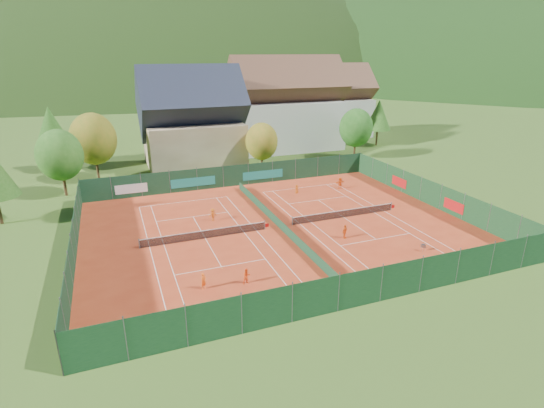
{
  "coord_description": "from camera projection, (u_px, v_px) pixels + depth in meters",
  "views": [
    {
      "loc": [
        -15.78,
        -38.89,
        17.89
      ],
      "look_at": [
        0.0,
        2.0,
        2.0
      ],
      "focal_mm": 28.0,
      "sensor_mm": 36.0,
      "label": 1
    }
  ],
  "objects": [
    {
      "name": "loose_ball_0",
      "position": [
        222.0,
        268.0,
        36.92
      ],
      "size": [
        0.07,
        0.07,
        0.07
      ],
      "primitive_type": "sphere",
      "color": "#CCD833",
      "rests_on": "ground"
    },
    {
      "name": "tree_west_back",
      "position": [
        51.0,
        128.0,
        64.95
      ],
      "size": [
        5.6,
        5.6,
        10.0
      ],
      "color": "#4E2C1C",
      "rests_on": "ground"
    },
    {
      "name": "fence_north",
      "position": [
        233.0,
        176.0,
        58.92
      ],
      "size": [
        40.0,
        0.1,
        3.0
      ],
      "color": "#153A23",
      "rests_on": "ground"
    },
    {
      "name": "court_markings_right",
      "position": [
        344.0,
        217.0,
        48.25
      ],
      "size": [
        11.03,
        23.83,
        0.0
      ],
      "color": "white",
      "rests_on": "ground"
    },
    {
      "name": "player_right_far_a",
      "position": [
        297.0,
        189.0,
        56.25
      ],
      "size": [
        0.67,
        0.54,
        1.19
      ],
      "primitive_type": "imported",
      "rotation": [
        0.0,
        0.0,
        3.46
      ],
      "color": "#CA5611",
      "rests_on": "ground"
    },
    {
      "name": "loose_ball_2",
      "position": [
        315.0,
        217.0,
        48.2
      ],
      "size": [
        0.07,
        0.07,
        0.07
      ],
      "primitive_type": "sphere",
      "color": "#CCD833",
      "rests_on": "ground"
    },
    {
      "name": "player_right_far_b",
      "position": [
        340.0,
        183.0,
        58.12
      ],
      "size": [
        1.49,
        0.52,
        1.59
      ],
      "primitive_type": "imported",
      "rotation": [
        0.0,
        0.0,
        3.18
      ],
      "color": "#F05C15",
      "rests_on": "ground"
    },
    {
      "name": "tree_west_front",
      "position": [
        60.0,
        155.0,
        53.81
      ],
      "size": [
        5.72,
        5.72,
        8.69
      ],
      "color": "#4C301B",
      "rests_on": "ground"
    },
    {
      "name": "court_markings_left",
      "position": [
        205.0,
        238.0,
        42.84
      ],
      "size": [
        11.03,
        23.83,
        0.0
      ],
      "color": "white",
      "rests_on": "ground"
    },
    {
      "name": "tree_east_mid",
      "position": [
        379.0,
        115.0,
        83.06
      ],
      "size": [
        5.04,
        5.04,
        9.0
      ],
      "color": "#4D371B",
      "rests_on": "ground"
    },
    {
      "name": "player_right_near",
      "position": [
        345.0,
        232.0,
        42.7
      ],
      "size": [
        0.92,
        0.74,
        1.46
      ],
      "primitive_type": "imported",
      "rotation": [
        0.0,
        0.0,
        0.54
      ],
      "color": "#EE5915",
      "rests_on": "ground"
    },
    {
      "name": "tree_west_mid",
      "position": [
        93.0,
        139.0,
        60.2
      ],
      "size": [
        6.44,
        6.44,
        9.78
      ],
      "color": "#4B311A",
      "rests_on": "ground"
    },
    {
      "name": "tree_east_front",
      "position": [
        356.0,
        128.0,
        72.89
      ],
      "size": [
        5.72,
        5.72,
        8.69
      ],
      "color": "#483119",
      "rests_on": "ground"
    },
    {
      "name": "hotel_block_a",
      "position": [
        286.0,
        110.0,
        80.03
      ],
      "size": [
        21.6,
        11.0,
        17.25
      ],
      "color": "silver",
      "rests_on": "ground"
    },
    {
      "name": "player_left_far",
      "position": [
        213.0,
        215.0,
        47.14
      ],
      "size": [
        1.02,
        0.74,
        1.43
      ],
      "primitive_type": "imported",
      "rotation": [
        0.0,
        0.0,
        3.38
      ],
      "color": "#D85913",
      "rests_on": "ground"
    },
    {
      "name": "chalet",
      "position": [
        193.0,
        125.0,
        68.59
      ],
      "size": [
        16.2,
        12.0,
        16.0
      ],
      "color": "#C5B18B",
      "rests_on": "ground"
    },
    {
      "name": "fence_east",
      "position": [
        430.0,
        193.0,
        51.86
      ],
      "size": [
        0.09,
        32.0,
        3.0
      ],
      "color": "#153A1C",
      "rests_on": "ground"
    },
    {
      "name": "clay_pad",
      "position": [
        279.0,
        227.0,
        45.55
      ],
      "size": [
        40.0,
        32.0,
        0.01
      ],
      "primitive_type": "cube",
      "color": "#AE3619",
      "rests_on": "ground"
    },
    {
      "name": "player_left_mid",
      "position": [
        247.0,
        276.0,
        34.33
      ],
      "size": [
        0.7,
        0.56,
        1.38
      ],
      "primitive_type": "imported",
      "rotation": [
        0.0,
        0.0,
        0.06
      ],
      "color": "#FC5016",
      "rests_on": "ground"
    },
    {
      "name": "fence_west",
      "position": [
        74.0,
        243.0,
        38.27
      ],
      "size": [
        0.04,
        32.0,
        3.0
      ],
      "color": "#13361F",
      "rests_on": "ground"
    },
    {
      "name": "hotel_block_b",
      "position": [
        331.0,
        106.0,
        92.04
      ],
      "size": [
        17.28,
        10.0,
        15.5
      ],
      "color": "silver",
      "rests_on": "ground"
    },
    {
      "name": "tree_east_back",
      "position": [
        323.0,
        108.0,
        87.14
      ],
      "size": [
        7.15,
        7.15,
        10.86
      ],
      "color": "#4B311A",
      "rests_on": "ground"
    },
    {
      "name": "ground",
      "position": [
        279.0,
        228.0,
        45.56
      ],
      "size": [
        600.0,
        600.0,
        0.0
      ],
      "primitive_type": "plane",
      "color": "#34561A",
      "rests_on": "ground"
    },
    {
      "name": "tennis_net_left",
      "position": [
        207.0,
        234.0,
        42.72
      ],
      "size": [
        13.3,
        0.1,
        1.02
      ],
      "color": "#59595B",
      "rests_on": "ground"
    },
    {
      "name": "mountain_backdrop",
      "position": [
        184.0,
        145.0,
        273.51
      ],
      "size": [
        820.0,
        530.0,
        242.0
      ],
      "color": "black",
      "rests_on": "ground"
    },
    {
      "name": "player_left_near",
      "position": [
        204.0,
        281.0,
        33.57
      ],
      "size": [
        0.61,
        0.56,
        1.41
      ],
      "primitive_type": "imported",
      "rotation": [
        0.0,
        0.0,
        0.55
      ],
      "color": "orange",
      "rests_on": "ground"
    },
    {
      "name": "ball_hopper",
      "position": [
        423.0,
        246.0,
        39.96
      ],
      "size": [
        0.34,
        0.34,
        0.8
      ],
      "color": "slate",
      "rests_on": "ground"
    },
    {
      "name": "loose_ball_3",
      "position": [
        243.0,
        206.0,
        51.6
      ],
      "size": [
        0.07,
        0.07,
        0.07
      ],
      "primitive_type": "sphere",
      "color": "#CCD833",
      "rests_on": "ground"
    },
    {
      "name": "tree_center",
      "position": [
        262.0,
        141.0,
        65.27
      ],
      "size": [
        5.01,
        5.01,
        7.6
      ],
      "color": "#4C341B",
      "rests_on": "ground"
    },
    {
      "name": "tennis_net_right",
      "position": [
        345.0,
        213.0,
        48.14
      ],
      "size": [
        13.3,
        0.1,
        1.02
      ],
      "color": "#59595B",
      "rests_on": "ground"
    },
    {
      "name": "court_divider",
      "position": [
        279.0,
        223.0,
        45.38
      ],
      "size": [
        0.03,
        28.8,
        1.0
      ],
      "color": "#153A22",
      "rests_on": "ground"
    },
    {
      "name": "loose_ball_1",
      "position": [
        368.0,
        273.0,
        36.08
      ],
      "size": [
        0.07,
        0.07,
        0.07
      ],
      "primitive_type": "sphere",
      "color": "#CCD833",
      "rests_on": "ground"
    },
    {
      "name": "fence_south",
      "position": [
        360.0,
        289.0,
        31.0
      ],
      "size": [
        40.0,
        0.04,
        3.0
      ],
      "color": "#153C1F",
      "rests_on": "ground"
    }
  ]
}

